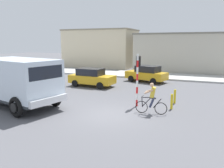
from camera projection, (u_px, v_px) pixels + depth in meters
ground_plane at (108, 114)px, 12.31m from camera, size 120.00×120.00×0.00m
sidewalk_far at (160, 76)px, 26.02m from camera, size 80.00×5.00×0.16m
truck_foreground at (19, 80)px, 13.43m from camera, size 5.84×3.73×2.90m
cyclist at (152, 98)px, 12.27m from camera, size 1.73×0.51×1.72m
traffic_light_pole at (138, 73)px, 13.62m from camera, size 0.24×0.43×3.20m
car_red_near at (92, 77)px, 20.05m from camera, size 4.08×2.03×1.60m
car_white_mid at (147, 74)px, 22.31m from camera, size 4.31×2.73×1.60m
bollard_near at (172, 102)px, 13.20m from camera, size 0.14×0.14×0.90m
bollard_far at (175, 96)px, 14.47m from camera, size 0.14×0.14×0.90m
building_corner_left at (101, 48)px, 36.46m from camera, size 10.91×6.70×5.84m
building_mid_block at (182, 53)px, 30.23m from camera, size 11.98×6.52×5.04m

